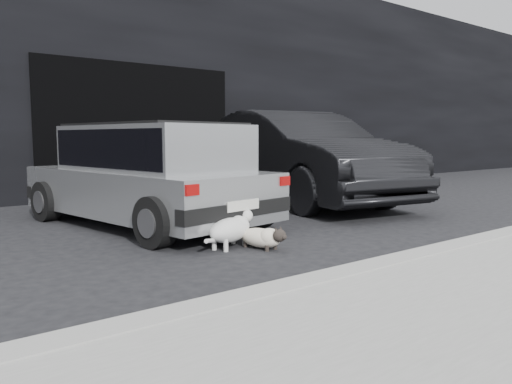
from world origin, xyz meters
TOP-DOWN VIEW (x-y plane):
  - ground at (0.00, 0.00)m, footprint 80.00×80.00m
  - building_facade at (1.00, 6.00)m, footprint 34.00×4.00m
  - garage_opening at (1.00, 3.99)m, footprint 4.00×0.10m
  - curb at (1.00, -2.60)m, footprint 18.00×0.25m
  - silver_hatchback at (-0.35, 0.84)m, footprint 2.25×3.87m
  - second_car at (2.81, 1.40)m, footprint 2.56×5.21m
  - cat_siamese at (-0.06, -1.20)m, footprint 0.34×0.76m
  - cat_white at (-0.27, -0.92)m, footprint 0.83×0.48m

SIDE VIEW (x-z plane):
  - ground at x=0.00m, z-range 0.00..0.00m
  - curb at x=1.00m, z-range 0.00..0.12m
  - cat_siamese at x=-0.06m, z-range -0.01..0.25m
  - cat_white at x=-0.27m, z-range -0.01..0.41m
  - silver_hatchback at x=-0.35m, z-range 0.06..1.41m
  - second_car at x=2.81m, z-range 0.00..1.64m
  - garage_opening at x=1.00m, z-range 0.00..2.60m
  - building_facade at x=1.00m, z-range 0.00..5.00m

